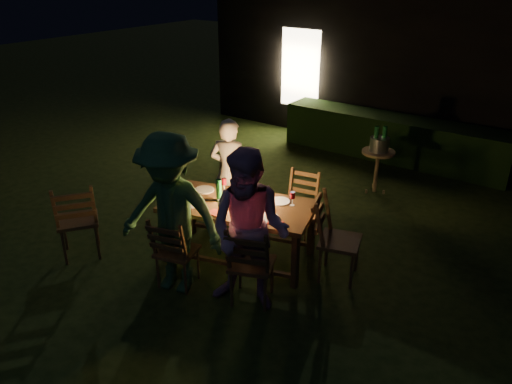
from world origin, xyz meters
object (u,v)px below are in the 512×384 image
Objects in this scene: bottle_table at (219,190)px; chair_far_right at (298,218)px; lantern at (244,191)px; person_house_side at (230,173)px; chair_spare at (80,233)px; chair_far_left at (229,204)px; chair_near_right at (252,277)px; bottle_bucket_a at (376,141)px; bottle_bucket_b at (384,141)px; person_opp_right at (249,232)px; dining_table at (238,209)px; chair_end at (337,253)px; ice_bucket at (379,144)px; chair_near_left at (177,263)px; side_table at (378,156)px; person_opp_left at (171,215)px.

chair_far_right is at bearing 59.42° from bottle_table.
person_house_side is at bearing 138.61° from lantern.
lantern is (1.69, 1.16, 0.58)m from chair_spare.
chair_spare is at bearing -143.71° from bottle_table.
chair_spare is (-1.01, -1.73, 0.00)m from chair_far_left.
chair_far_right is (-0.32, 1.51, -0.02)m from chair_near_right.
bottle_bucket_a is (1.20, 2.14, 0.09)m from person_house_side.
chair_far_left reaches higher than bottle_bucket_b.
person_opp_right is 3.56m from bottle_bucket_b.
bottle_table is (-0.57, -0.96, 0.61)m from chair_far_right.
chair_spare reaches higher than dining_table.
bottle_table is 3.09m from bottle_bucket_b.
lantern is at bearing 114.69° from person_opp_right.
person_house_side is 4.81× the size of bottle_bucket_b.
chair_spare is 4.64m from bottle_bucket_b.
chair_end is 0.69× the size of person_house_side.
person_opp_right is 5.93× the size of ice_bucket.
bottle_bucket_b is (-0.00, 3.51, 0.55)m from chair_near_right.
person_house_side is (-0.98, -0.22, 0.49)m from chair_far_right.
chair_end is at bearing 46.49° from person_opp_right.
bottle_bucket_a is at bearing 70.29° from chair_near_right.
chair_far_right is 0.52× the size of person_opp_right.
chair_near_left is 0.89× the size of chair_far_left.
bottle_bucket_b is (-0.54, 2.56, 0.54)m from chair_end.
person_house_side is (-0.02, 0.05, 0.45)m from chair_far_left.
chair_far_left is at bearing -118.92° from side_table.
bottle_bucket_a is at bearing 62.70° from chair_near_left.
chair_end reaches higher than bottle_bucket_b.
bottle_bucket_b is (0.32, 2.00, 0.58)m from chair_far_right.
person_opp_right is 0.96m from lantern.
bottle_bucket_b is at bearing 61.71° from person_opp_left.
bottle_bucket_b is (0.64, 2.89, 0.18)m from dining_table.
chair_spare is (-2.29, -0.48, 0.02)m from chair_near_right.
person_opp_right reaches higher than person_house_side.
ice_bucket is (-0.59, 2.52, 0.49)m from chair_end.
ice_bucket is (1.23, 2.23, 0.48)m from chair_far_left.
chair_near_right is 3.48m from bottle_bucket_a.
lantern is at bearing -18.83° from chair_spare.
chair_near_left is 2.96× the size of bottle_bucket_a.
person_house_side is 1.65m from person_opp_left.
chair_near_right is 0.57× the size of person_opp_right.
ice_bucket is at bearing -107.35° from chair_far_right.
chair_near_right is 1.79m from chair_far_left.
chair_end is 1.58m from bottle_table.
person_opp_right is 6.35× the size of bottle_table.
person_opp_left is (0.43, -1.53, 0.60)m from chair_far_left.
side_table is (0.56, 2.79, -0.30)m from lantern.
chair_near_left is 1.36× the size of side_table.
bottle_bucket_a is at bearing 74.79° from bottle_table.
ice_bucket is at bearing -135.34° from person_house_side.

